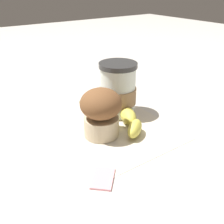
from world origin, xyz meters
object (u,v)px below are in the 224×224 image
Objects in this scene: coffee_cup at (118,90)px; banana at (116,113)px; muffin at (102,112)px; sugar_packet at (103,178)px.

banana is at bearing -42.82° from coffee_cup.
coffee_cup is at bearing 126.76° from muffin.
muffin is 0.14m from sugar_packet.
banana is at bearing 121.94° from muffin.
muffin is at bearing -58.06° from banana.
muffin is at bearing 146.58° from sugar_packet.
sugar_packet is (0.14, -0.13, -0.01)m from banana.
banana is 0.20m from sugar_packet.
banana is (-0.04, 0.06, -0.04)m from muffin.
coffee_cup reaches higher than sugar_packet.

